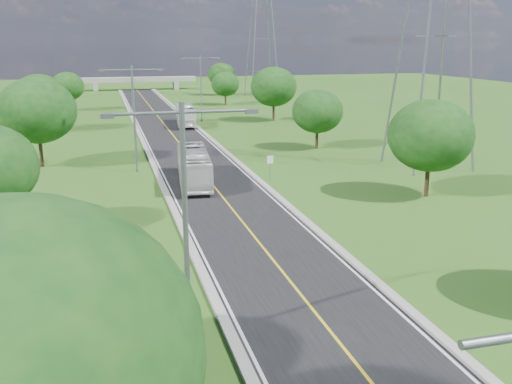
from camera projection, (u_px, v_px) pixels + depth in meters
ground at (179, 143)px, 70.07m from camera, size 260.00×260.00×0.00m
road at (173, 135)px, 75.66m from camera, size 8.00×150.00×0.06m
curb_left at (140, 136)px, 74.57m from camera, size 0.50×150.00×0.22m
curb_right at (204, 133)px, 76.71m from camera, size 0.50×150.00×0.22m
speed_limit_sign at (270, 164)px, 50.43m from camera, size 0.55×0.09×2.40m
overpass at (136, 80)px, 144.07m from camera, size 30.00×3.00×3.20m
streetlight_near_left at (185, 206)px, 22.25m from camera, size 5.90×0.25×10.00m
streetlight_mid_left at (134, 110)px, 53.04m from camera, size 5.90×0.25×10.00m
streetlight_far_right at (201, 83)px, 86.84m from camera, size 5.90×0.25×10.00m
power_tower_near at (437, 20)px, 53.35m from camera, size 9.00×6.40×28.00m
power_tower_far at (262, 32)px, 124.32m from camera, size 9.00×6.40×28.00m
tree_lc at (37, 111)px, 55.53m from camera, size 7.56×7.56×8.79m
tree_ld at (39, 95)px, 77.57m from camera, size 6.72×6.72×7.82m
tree_le at (67, 86)px, 100.75m from camera, size 5.88×5.88×6.84m
tree_lf at (12, 359)px, 11.68m from camera, size 7.98×7.98×9.28m
tree_rb at (431, 135)px, 44.84m from camera, size 6.72×6.72×7.82m
tree_rc at (318, 111)px, 65.27m from camera, size 5.88×5.88×6.84m
tree_rd at (274, 87)px, 87.92m from camera, size 7.14×7.14×8.30m
tree_re at (225, 84)px, 110.00m from camera, size 5.46×5.46×6.35m
tree_rf at (222, 75)px, 129.38m from camera, size 6.30×6.30×7.33m
bus_outbound at (186, 115)px, 83.93m from camera, size 3.55×10.80×2.95m
bus_inbound at (194, 166)px, 49.80m from camera, size 3.66×11.06×3.02m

